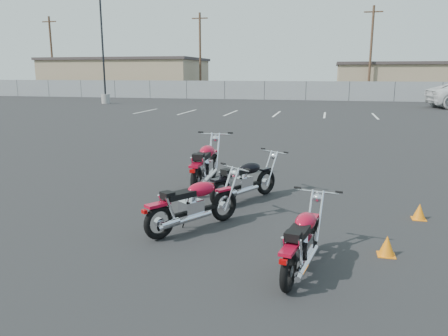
% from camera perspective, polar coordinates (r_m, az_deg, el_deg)
% --- Properties ---
extents(ground, '(120.00, 120.00, 0.00)m').
position_cam_1_polar(ground, '(8.72, -2.21, -4.93)').
color(ground, black).
rests_on(ground, ground).
extents(motorcycle_front_red, '(0.90, 2.32, 1.13)m').
position_cam_1_polar(motorcycle_front_red, '(10.06, -2.43, 0.46)').
color(motorcycle_front_red, black).
rests_on(motorcycle_front_red, ground).
extents(motorcycle_second_black, '(1.39, 1.81, 0.95)m').
position_cam_1_polar(motorcycle_second_black, '(8.95, 2.69, -1.60)').
color(motorcycle_second_black, black).
rests_on(motorcycle_second_black, ground).
extents(motorcycle_third_red, '(1.46, 1.82, 0.97)m').
position_cam_1_polar(motorcycle_third_red, '(7.30, -4.01, -4.77)').
color(motorcycle_third_red, black).
rests_on(motorcycle_third_red, ground).
extents(motorcycle_rear_red, '(0.75, 1.85, 0.91)m').
position_cam_1_polar(motorcycle_rear_red, '(5.92, 10.21, -9.38)').
color(motorcycle_rear_red, black).
rests_on(motorcycle_rear_red, ground).
extents(training_cone_near, '(0.24, 0.24, 0.29)m').
position_cam_1_polar(training_cone_near, '(8.64, 24.15, -5.20)').
color(training_cone_near, orange).
rests_on(training_cone_near, ground).
extents(training_cone_far, '(0.25, 0.25, 0.30)m').
position_cam_1_polar(training_cone_far, '(6.81, 20.50, -9.48)').
color(training_cone_far, orange).
rests_on(training_cone_far, ground).
extents(light_pole_west, '(0.80, 0.70, 11.27)m').
position_cam_1_polar(light_pole_west, '(39.07, -15.42, 12.54)').
color(light_pole_west, gray).
rests_on(light_pole_west, ground).
extents(chainlink_fence, '(80.06, 0.06, 1.80)m').
position_cam_1_polar(chainlink_fence, '(43.10, 10.65, 9.89)').
color(chainlink_fence, gray).
rests_on(chainlink_fence, ground).
extents(tan_building_west, '(18.40, 10.40, 4.30)m').
position_cam_1_polar(tan_building_west, '(55.59, -12.63, 11.61)').
color(tan_building_west, '#9B8564').
rests_on(tan_building_west, ground).
extents(tan_building_east, '(14.40, 9.40, 3.70)m').
position_cam_1_polar(tan_building_east, '(52.58, 22.38, 10.65)').
color(tan_building_east, '#9B8564').
rests_on(tan_building_east, ground).
extents(utility_pole_a, '(1.80, 0.24, 9.00)m').
position_cam_1_polar(utility_pole_a, '(57.06, -21.57, 13.62)').
color(utility_pole_a, '#432D1F').
rests_on(utility_pole_a, ground).
extents(utility_pole_b, '(1.80, 0.24, 9.00)m').
position_cam_1_polar(utility_pole_b, '(50.13, -3.13, 14.73)').
color(utility_pole_b, '#432D1F').
rests_on(utility_pole_b, ground).
extents(utility_pole_c, '(1.80, 0.24, 9.00)m').
position_cam_1_polar(utility_pole_c, '(47.20, 18.64, 14.27)').
color(utility_pole_c, '#432D1F').
rests_on(utility_pole_c, ground).
extents(parking_line_stripes, '(15.12, 4.00, 0.01)m').
position_cam_1_polar(parking_line_stripes, '(28.53, 3.87, 7.12)').
color(parking_line_stripes, silver).
rests_on(parking_line_stripes, ground).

